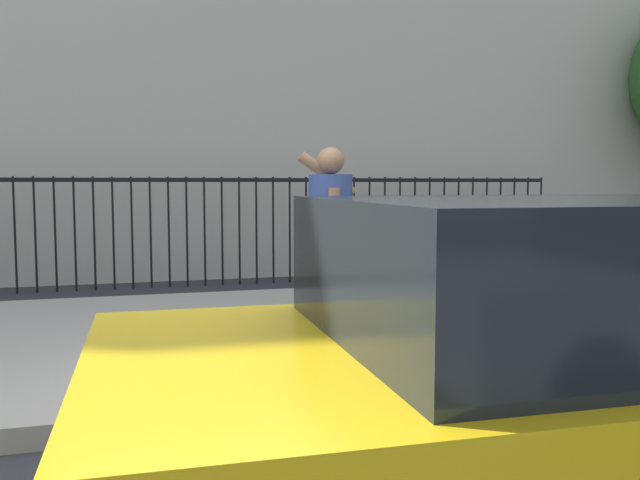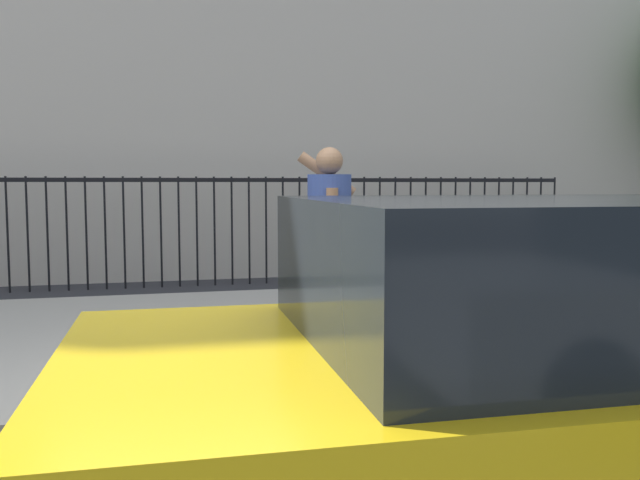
% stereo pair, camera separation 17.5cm
% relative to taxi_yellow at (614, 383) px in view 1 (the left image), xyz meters
% --- Properties ---
extents(ground_plane, '(60.00, 60.00, 0.00)m').
position_rel_taxi_yellow_xyz_m(ground_plane, '(-1.22, 1.72, -0.70)').
color(ground_plane, '#333338').
extents(sidewalk, '(28.00, 4.40, 0.15)m').
position_rel_taxi_yellow_xyz_m(sidewalk, '(-1.22, 3.92, -0.63)').
color(sidewalk, '#B2ADA3').
rests_on(sidewalk, ground).
extents(iron_fence, '(12.03, 0.04, 1.60)m').
position_rel_taxi_yellow_xyz_m(iron_fence, '(-1.22, 7.62, 0.32)').
color(iron_fence, black).
rests_on(iron_fence, ground).
extents(taxi_yellow, '(4.24, 1.93, 1.45)m').
position_rel_taxi_yellow_xyz_m(taxi_yellow, '(0.00, 0.00, 0.00)').
color(taxi_yellow, yellow).
rests_on(taxi_yellow, ground).
extents(pedestrian_on_phone, '(0.48, 0.69, 1.64)m').
position_rel_taxi_yellow_xyz_m(pedestrian_on_phone, '(-0.38, 2.73, 0.40)').
color(pedestrian_on_phone, '#936B4C').
rests_on(pedestrian_on_phone, sidewalk).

